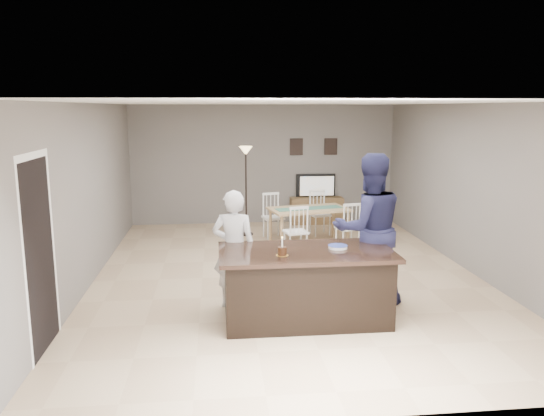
{
  "coord_description": "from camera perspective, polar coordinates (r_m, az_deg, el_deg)",
  "views": [
    {
      "loc": [
        -1.09,
        -8.03,
        2.63
      ],
      "look_at": [
        -0.26,
        -0.3,
        1.15
      ],
      "focal_mm": 35.0,
      "sensor_mm": 36.0,
      "label": 1
    }
  ],
  "objects": [
    {
      "name": "dining_table",
      "position": [
        10.33,
        3.98,
        -0.71
      ],
      "size": [
        1.74,
        1.95,
        0.92
      ],
      "rotation": [
        0.0,
        0.0,
        0.2
      ],
      "color": "#9E7E56",
      "rests_on": "floor"
    },
    {
      "name": "television",
      "position": [
        12.22,
        4.79,
        2.4
      ],
      "size": [
        0.91,
        0.12,
        0.53
      ],
      "primitive_type": "imported",
      "rotation": [
        0.0,
        0.0,
        3.14
      ],
      "color": "black",
      "rests_on": "tv_console"
    },
    {
      "name": "room_shell",
      "position": [
        8.16,
        1.63,
        4.04
      ],
      "size": [
        8.0,
        8.0,
        8.0
      ],
      "color": "slate",
      "rests_on": "floor"
    },
    {
      "name": "doorway",
      "position": [
        6.19,
        -23.82,
        -2.99
      ],
      "size": [
        0.0,
        2.1,
        2.65
      ],
      "color": "black",
      "rests_on": "floor"
    },
    {
      "name": "man",
      "position": [
        7.26,
        10.38,
        -2.23
      ],
      "size": [
        1.05,
        0.85,
        2.04
      ],
      "primitive_type": "imported",
      "rotation": [
        0.0,
        0.0,
        3.22
      ],
      "color": "#1B1C3C",
      "rests_on": "floor"
    },
    {
      "name": "woman",
      "position": [
        7.03,
        -4.11,
        -4.44
      ],
      "size": [
        0.64,
        0.48,
        1.58
      ],
      "primitive_type": "imported",
      "rotation": [
        0.0,
        0.0,
        2.96
      ],
      "color": "silver",
      "rests_on": "floor"
    },
    {
      "name": "birthday_cake",
      "position": [
        6.32,
        1.1,
        -4.64
      ],
      "size": [
        0.15,
        0.15,
        0.23
      ],
      "color": "#EBB645",
      "rests_on": "kitchen_island"
    },
    {
      "name": "tv_console",
      "position": [
        12.25,
        4.81,
        -0.26
      ],
      "size": [
        1.2,
        0.4,
        0.6
      ],
      "primitive_type": "cube",
      "color": "brown",
      "rests_on": "floor"
    },
    {
      "name": "floor",
      "position": [
        8.52,
        1.57,
        -7.23
      ],
      "size": [
        8.0,
        8.0,
        0.0
      ],
      "primitive_type": "plane",
      "color": "tan",
      "rests_on": "ground"
    },
    {
      "name": "plate_stack",
      "position": [
        6.69,
        7.09,
        -4.16
      ],
      "size": [
        0.24,
        0.24,
        0.04
      ],
      "color": "white",
      "rests_on": "kitchen_island"
    },
    {
      "name": "tv_screen_glow",
      "position": [
        12.14,
        4.86,
        2.38
      ],
      "size": [
        0.78,
        0.0,
        0.78
      ],
      "primitive_type": "plane",
      "rotation": [
        1.57,
        0.0,
        3.14
      ],
      "color": "orange",
      "rests_on": "tv_console"
    },
    {
      "name": "kitchen_island",
      "position": [
        6.69,
        3.65,
        -8.25
      ],
      "size": [
        2.15,
        1.1,
        0.9
      ],
      "color": "black",
      "rests_on": "floor"
    },
    {
      "name": "picture_frames",
      "position": [
        12.25,
        4.5,
        6.6
      ],
      "size": [
        1.1,
        0.02,
        0.38
      ],
      "color": "black",
      "rests_on": "room_shell"
    },
    {
      "name": "floor_lamp",
      "position": [
        10.92,
        -2.83,
        4.47
      ],
      "size": [
        0.28,
        0.28,
        1.85
      ],
      "color": "black",
      "rests_on": "floor"
    }
  ]
}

